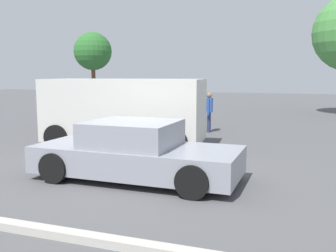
{
  "coord_description": "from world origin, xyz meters",
  "views": [
    {
      "loc": [
        3.38,
        -7.43,
        2.23
      ],
      "look_at": [
        0.12,
        1.8,
        0.9
      ],
      "focal_mm": 40.31,
      "sensor_mm": 36.0,
      "label": 1
    }
  ],
  "objects_px": {
    "sedan_foreground": "(136,153)",
    "van_white": "(125,110)",
    "pedestrian": "(209,109)",
    "suv_dark": "(129,100)"
  },
  "relations": [
    {
      "from": "van_white",
      "to": "suv_dark",
      "type": "xyz_separation_m",
      "value": [
        -2.14,
        4.8,
        -0.04
      ]
    },
    {
      "from": "sedan_foreground",
      "to": "van_white",
      "type": "bearing_deg",
      "value": 120.08
    },
    {
      "from": "sedan_foreground",
      "to": "suv_dark",
      "type": "relative_size",
      "value": 0.89
    },
    {
      "from": "sedan_foreground",
      "to": "pedestrian",
      "type": "height_order",
      "value": "pedestrian"
    },
    {
      "from": "van_white",
      "to": "sedan_foreground",
      "type": "bearing_deg",
      "value": -66.42
    },
    {
      "from": "sedan_foreground",
      "to": "pedestrian",
      "type": "xyz_separation_m",
      "value": [
        -0.08,
        7.11,
        0.34
      ]
    },
    {
      "from": "pedestrian",
      "to": "suv_dark",
      "type": "bearing_deg",
      "value": 160.93
    },
    {
      "from": "sedan_foreground",
      "to": "van_white",
      "type": "relative_size",
      "value": 0.88
    },
    {
      "from": "suv_dark",
      "to": "pedestrian",
      "type": "bearing_deg",
      "value": 3.54
    },
    {
      "from": "van_white",
      "to": "suv_dark",
      "type": "distance_m",
      "value": 5.26
    }
  ]
}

